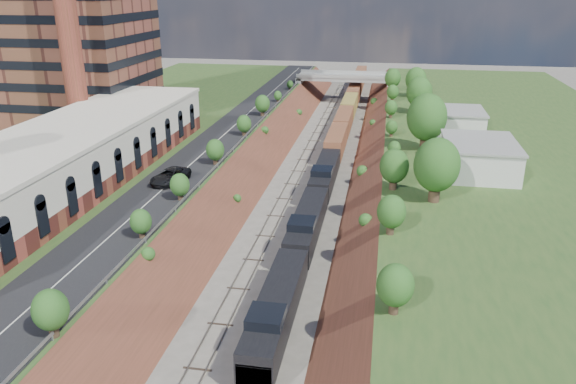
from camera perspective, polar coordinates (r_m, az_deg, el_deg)
name	(u,v)px	position (r m, az deg, el deg)	size (l,w,h in m)	color
platform_left	(114,153)	(97.38, -17.23, 3.83)	(44.00, 180.00, 5.00)	#2F5222
platform_right	(535,175)	(89.66, 23.82, 1.58)	(44.00, 180.00, 5.00)	#2F5222
embankment_left	(244,174)	(90.40, -4.52, 1.79)	(7.07, 180.00, 7.07)	brown
embankment_right	(382,182)	(87.69, 9.54, 0.96)	(7.07, 180.00, 7.07)	brown
rail_left_track	(295,177)	(88.70, 0.74, 1.54)	(1.58, 180.00, 0.18)	gray
rail_right_track	(328,179)	(88.06, 4.08, 1.35)	(1.58, 180.00, 0.18)	gray
road	(215,143)	(90.13, -7.40, 4.98)	(8.00, 180.00, 0.10)	black
guardrail	(240,141)	(88.70, -4.91, 5.16)	(0.10, 171.00, 0.70)	#99999E
commercial_building	(65,158)	(75.03, -21.71, 3.26)	(14.30, 62.30, 7.00)	brown
smokestack	(66,11)	(91.82, -21.65, 16.71)	(3.20, 3.20, 40.00)	brown
overpass	(345,83)	(147.19, 5.78, 11.00)	(24.50, 8.30, 7.40)	gray
white_building_near	(479,158)	(78.94, 18.83, 3.28)	(9.00, 12.00, 4.00)	silver
white_building_far	(458,122)	(100.02, 16.86, 6.85)	(8.00, 10.00, 3.60)	silver
tree_right_large	(437,165)	(66.04, 14.88, 2.62)	(5.25, 5.25, 7.61)	#473323
tree_left_crest	(124,239)	(53.16, -16.35, -4.63)	(2.45, 2.45, 3.55)	#473323
freight_train	(343,123)	(113.74, 5.63, 6.99)	(2.93, 149.81, 4.55)	black
suv	(170,176)	(72.48, -11.89, 1.61)	(2.88, 6.24, 1.73)	black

